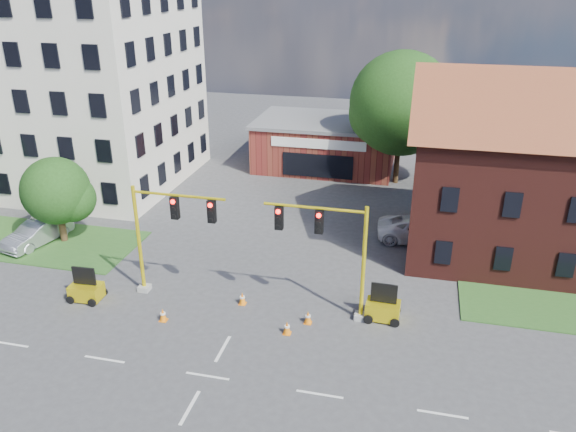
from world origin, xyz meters
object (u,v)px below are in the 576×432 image
object	(u,v)px
trailer_east	(383,308)
pickup_white	(422,230)
signal_mast_east	(331,247)
trailer_west	(86,290)
signal_mast_west	(166,229)

from	to	relation	value
trailer_east	pickup_white	bearing A→B (deg)	81.73
signal_mast_east	trailer_west	xyz separation A→B (m)	(-12.93, -1.57, -3.33)
trailer_east	pickup_white	world-z (taller)	trailer_east
signal_mast_west	trailer_east	size ratio (longest dim) A/B	3.21
signal_mast_west	trailer_east	world-z (taller)	signal_mast_west
trailer_west	trailer_east	world-z (taller)	trailer_east
signal_mast_west	signal_mast_east	bearing A→B (deg)	0.00
signal_mast_east	signal_mast_west	bearing A→B (deg)	180.00
signal_mast_west	trailer_east	xyz separation A→B (m)	(11.44, 0.27, -3.31)
trailer_east	pickup_white	size ratio (longest dim) A/B	0.34
signal_mast_east	trailer_east	size ratio (longest dim) A/B	3.21
signal_mast_west	trailer_west	size ratio (longest dim) A/B	3.31
signal_mast_east	trailer_west	world-z (taller)	signal_mast_east
signal_mast_west	trailer_west	xyz separation A→B (m)	(-4.22, -1.57, -3.33)
signal_mast_east	trailer_west	distance (m)	13.44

